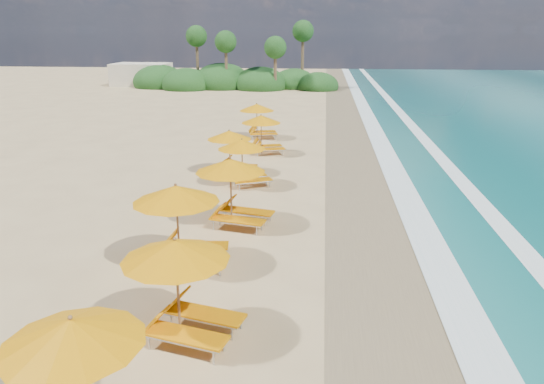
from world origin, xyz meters
TOP-DOWN VIEW (x-y plane):
  - ground at (0.00, 0.00)m, footprint 160.00×160.00m
  - wet_sand at (4.00, 0.00)m, footprint 4.00×160.00m
  - surf_foam at (6.70, 0.00)m, footprint 4.00×160.00m
  - station_1 at (-2.04, -10.91)m, footprint 2.82×2.65m
  - station_2 at (-1.22, -7.70)m, footprint 3.12×3.01m
  - station_3 at (-2.26, -3.91)m, footprint 3.06×2.89m
  - station_4 at (-1.28, -0.40)m, footprint 3.17×3.05m
  - station_5 at (-1.68, 4.61)m, footprint 2.97×2.95m
  - station_6 at (-2.63, 6.60)m, footprint 2.64×2.50m
  - station_7 at (-1.59, 11.10)m, footprint 2.95×2.88m
  - station_8 at (-2.41, 15.54)m, footprint 2.89×2.78m
  - treeline at (-9.94, 45.51)m, footprint 25.80×8.80m
  - beach_building at (-22.00, 48.00)m, footprint 7.00×5.00m

SIDE VIEW (x-z plane):
  - ground at x=0.00m, z-range 0.00..0.00m
  - wet_sand at x=4.00m, z-range 0.00..0.01m
  - surf_foam at x=6.70m, z-range 0.02..0.03m
  - treeline at x=-9.94m, z-range -3.87..5.86m
  - station_6 at x=-2.63m, z-range 0.14..2.39m
  - station_5 at x=-1.68m, z-range 0.14..2.40m
  - station_7 at x=-1.59m, z-range 0.14..2.47m
  - station_8 at x=-2.41m, z-range 0.14..2.50m
  - station_1 at x=-2.04m, z-range 0.15..2.62m
  - beach_building at x=-22.00m, z-range 0.00..2.80m
  - station_2 at x=-1.22m, z-range 0.15..2.68m
  - station_4 at x=-1.28m, z-range 0.16..2.75m
  - station_3 at x=-2.26m, z-range 0.16..2.80m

